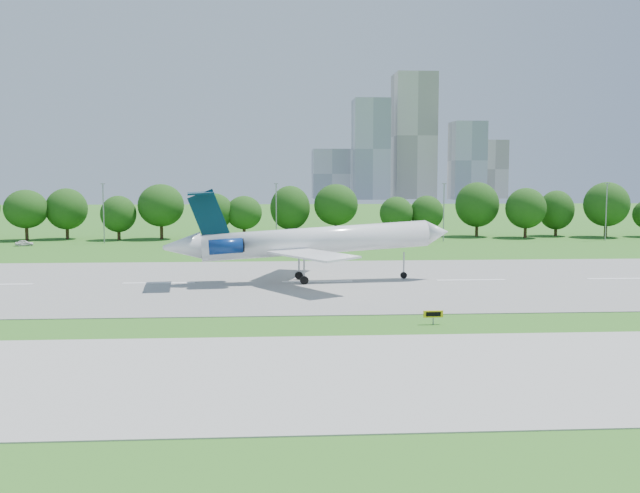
{
  "coord_description": "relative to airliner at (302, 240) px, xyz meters",
  "views": [
    {
      "loc": [
        14.54,
        -64.92,
        13.24
      ],
      "look_at": [
        19.9,
        18.0,
        5.25
      ],
      "focal_mm": 40.0,
      "sensor_mm": 36.0,
      "label": 1
    }
  ],
  "objects": [
    {
      "name": "runway",
      "position": [
        -18.09,
        0.21,
        -5.35
      ],
      "size": [
        400.0,
        45.0,
        0.08
      ],
      "primitive_type": "cube",
      "color": "gray",
      "rests_on": "ground"
    },
    {
      "name": "taxi_sign_right",
      "position": [
        10.82,
        -26.83,
        -4.45
      ],
      "size": [
        1.81,
        0.29,
        1.27
      ],
      "rotation": [
        0.0,
        0.0,
        0.03
      ],
      "color": "gray",
      "rests_on": "ground"
    },
    {
      "name": "airliner",
      "position": [
        0.0,
        0.0,
        0.0
      ],
      "size": [
        36.98,
        26.73,
        11.87
      ],
      "rotation": [
        0.0,
        -0.05,
        0.12
      ],
      "color": "white",
      "rests_on": "ground"
    },
    {
      "name": "skyline",
      "position": [
        82.07,
        365.83,
        25.07
      ],
      "size": [
        127.0,
        52.0,
        80.0
      ],
      "color": "#B2B2B7",
      "rests_on": "ground"
    },
    {
      "name": "service_vehicle_b",
      "position": [
        -52.48,
        52.66,
        -4.81
      ],
      "size": [
        3.65,
        2.29,
        1.16
      ],
      "primitive_type": "imported",
      "rotation": [
        0.0,
        0.0,
        1.86
      ],
      "color": "white",
      "rests_on": "ground"
    },
    {
      "name": "light_poles",
      "position": [
        -20.59,
        57.21,
        0.95
      ],
      "size": [
        175.9,
        0.25,
        12.19
      ],
      "color": "gray",
      "rests_on": "ground"
    },
    {
      "name": "taxiway",
      "position": [
        -18.09,
        -42.79,
        -5.35
      ],
      "size": [
        400.0,
        23.0,
        0.08
      ],
      "primitive_type": "cube",
      "color": "#ADADA8",
      "rests_on": "ground"
    },
    {
      "name": "ground",
      "position": [
        -18.09,
        -24.79,
        -5.39
      ],
      "size": [
        600.0,
        600.0,
        0.0
      ],
      "primitive_type": "plane",
      "color": "#28681B",
      "rests_on": "ground"
    },
    {
      "name": "tree_line",
      "position": [
        -18.09,
        67.21,
        0.8
      ],
      "size": [
        288.4,
        8.4,
        10.4
      ],
      "color": "#382314",
      "rests_on": "ground"
    }
  ]
}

